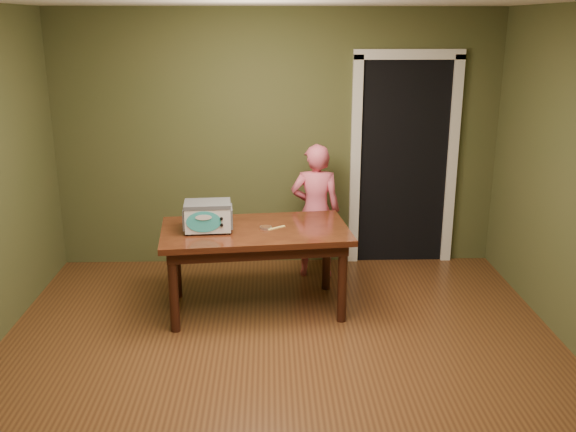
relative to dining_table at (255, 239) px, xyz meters
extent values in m
plane|color=brown|center=(0.21, -1.30, -0.65)|extent=(5.00, 5.00, 0.00)
cube|color=#474927|center=(0.21, 1.20, 0.65)|extent=(4.50, 0.02, 2.60)
cube|color=black|center=(1.51, 1.50, 0.40)|extent=(0.90, 0.60, 2.10)
cube|color=black|center=(1.51, 1.18, 0.40)|extent=(0.90, 0.02, 2.10)
cube|color=white|center=(1.01, 1.17, 0.40)|extent=(0.10, 0.06, 2.20)
cube|color=white|center=(2.01, 1.17, 0.40)|extent=(0.10, 0.06, 2.20)
cube|color=white|center=(1.51, 1.17, 1.50)|extent=(1.10, 0.06, 0.10)
cube|color=black|center=(0.00, 0.00, 0.07)|extent=(1.68, 1.06, 0.05)
cube|color=black|center=(0.00, 0.00, 0.00)|extent=(1.55, 0.93, 0.10)
cylinder|color=black|center=(-0.66, -0.42, -0.30)|extent=(0.08, 0.08, 0.70)
cylinder|color=black|center=(-0.73, 0.28, -0.30)|extent=(0.08, 0.08, 0.70)
cylinder|color=black|center=(0.73, -0.28, -0.30)|extent=(0.08, 0.08, 0.70)
cylinder|color=black|center=(0.66, 0.42, -0.30)|extent=(0.08, 0.08, 0.70)
cylinder|color=#4C4F54|center=(-0.54, -0.17, 0.11)|extent=(0.03, 0.03, 0.02)
cylinder|color=#4C4F54|center=(-0.56, 0.03, 0.11)|extent=(0.03, 0.03, 0.02)
cylinder|color=#4C4F54|center=(-0.23, -0.15, 0.11)|extent=(0.03, 0.03, 0.02)
cylinder|color=#4C4F54|center=(-0.25, 0.06, 0.11)|extent=(0.03, 0.03, 0.02)
cube|color=silver|center=(-0.40, -0.06, 0.22)|extent=(0.40, 0.30, 0.21)
cube|color=#4C4F54|center=(-0.40, -0.06, 0.34)|extent=(0.41, 0.30, 0.03)
cube|color=#4C4F54|center=(-0.59, -0.07, 0.22)|extent=(0.04, 0.24, 0.17)
cube|color=#4C4F54|center=(-0.20, -0.04, 0.22)|extent=(0.04, 0.24, 0.17)
ellipsoid|color=#32ACAB|center=(-0.42, -0.20, 0.22)|extent=(0.29, 0.03, 0.18)
cylinder|color=black|center=(-0.27, -0.19, 0.25)|extent=(0.03, 0.01, 0.03)
cylinder|color=black|center=(-0.27, -0.19, 0.19)|extent=(0.02, 0.01, 0.02)
cylinder|color=silver|center=(0.09, -0.01, 0.11)|extent=(0.10, 0.10, 0.02)
cylinder|color=#482818|center=(0.09, -0.01, 0.12)|extent=(0.09, 0.09, 0.01)
cube|color=#DFC061|center=(0.18, 0.00, 0.10)|extent=(0.16, 0.13, 0.01)
imported|color=#E15D76|center=(0.58, 0.79, 0.02)|extent=(0.51, 0.35, 1.34)
camera|label=1|loc=(0.13, -5.25, 1.80)|focal=40.00mm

